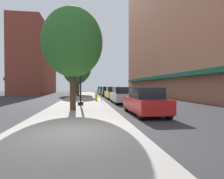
{
  "coord_description": "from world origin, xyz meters",
  "views": [
    {
      "loc": [
        0.49,
        -6.48,
        1.73
      ],
      "look_at": [
        3.47,
        14.44,
        1.35
      ],
      "focal_mm": 28.86,
      "sensor_mm": 36.0,
      "label": 1
    }
  ],
  "objects": [
    {
      "name": "car_blue",
      "position": [
        4.0,
        37.28,
        0.81
      ],
      "size": [
        1.8,
        4.3,
        1.66
      ],
      "rotation": [
        0.0,
        0.0,
        0.0
      ],
      "color": "black",
      "rests_on": "ground"
    },
    {
      "name": "car_black",
      "position": [
        4.0,
        24.42,
        0.81
      ],
      "size": [
        1.8,
        4.3,
        1.66
      ],
      "rotation": [
        0.0,
        0.0,
        0.01
      ],
      "color": "black",
      "rests_on": "ground"
    },
    {
      "name": "car_silver",
      "position": [
        4.0,
        11.35,
        0.81
      ],
      "size": [
        1.8,
        4.3,
        1.66
      ],
      "rotation": [
        0.0,
        0.0,
        0.0
      ],
      "color": "black",
      "rests_on": "ground"
    },
    {
      "name": "sidewalk_slab",
      "position": [
        0.0,
        19.0,
        0.06
      ],
      "size": [
        4.8,
        50.0,
        0.12
      ],
      "primitive_type": "cube",
      "color": "gray",
      "rests_on": "ground"
    },
    {
      "name": "building_right_brick",
      "position": [
        14.99,
        22.0,
        13.92
      ],
      "size": [
        6.8,
        40.0,
        27.89
      ],
      "color": "#9E6047",
      "rests_on": "ground"
    },
    {
      "name": "tree_far",
      "position": [
        -0.89,
        23.85,
        4.83
      ],
      "size": [
        4.39,
        4.39,
        7.25
      ],
      "color": "#422D1E",
      "rests_on": "sidewalk_slab"
    },
    {
      "name": "tree_mid",
      "position": [
        -0.43,
        5.96,
        4.67
      ],
      "size": [
        4.05,
        4.05,
        6.9
      ],
      "color": "#422D1E",
      "rests_on": "sidewalk_slab"
    },
    {
      "name": "fire_hydrant",
      "position": [
        1.57,
        13.59,
        0.52
      ],
      "size": [
        0.33,
        0.26,
        0.79
      ],
      "color": "gold",
      "rests_on": "sidewalk_slab"
    },
    {
      "name": "parking_meter_near",
      "position": [
        2.05,
        12.22,
        0.95
      ],
      "size": [
        0.14,
        0.09,
        1.31
      ],
      "color": "slate",
      "rests_on": "sidewalk_slab"
    },
    {
      "name": "ground_plane",
      "position": [
        4.0,
        18.0,
        0.0
      ],
      "size": [
        90.0,
        90.0,
        0.0
      ],
      "primitive_type": "plane",
      "color": "#2D2D30"
    },
    {
      "name": "car_green",
      "position": [
        4.0,
        30.79,
        0.81
      ],
      "size": [
        1.8,
        4.3,
        1.66
      ],
      "rotation": [
        0.0,
        0.0,
        0.04
      ],
      "color": "black",
      "rests_on": "ground"
    },
    {
      "name": "lamppost",
      "position": [
        -0.02,
        9.17,
        3.2
      ],
      "size": [
        0.48,
        0.48,
        5.9
      ],
      "color": "black",
      "rests_on": "sidewalk_slab"
    },
    {
      "name": "car_yellow",
      "position": [
        4.0,
        17.45,
        0.81
      ],
      "size": [
        1.8,
        4.3,
        1.66
      ],
      "rotation": [
        0.0,
        0.0,
        0.03
      ],
      "color": "black",
      "rests_on": "ground"
    },
    {
      "name": "building_far_background",
      "position": [
        -11.01,
        37.0,
        7.61
      ],
      "size": [
        6.8,
        18.0,
        15.26
      ],
      "color": "brown",
      "rests_on": "ground"
    },
    {
      "name": "car_red",
      "position": [
        4.0,
        3.96,
        0.81
      ],
      "size": [
        1.8,
        4.3,
        1.66
      ],
      "rotation": [
        0.0,
        0.0,
        0.01
      ],
      "color": "black",
      "rests_on": "ground"
    },
    {
      "name": "tree_near",
      "position": [
        -1.51,
        29.8,
        5.04
      ],
      "size": [
        5.2,
        5.2,
        7.92
      ],
      "color": "#422D1E",
      "rests_on": "sidewalk_slab"
    }
  ]
}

